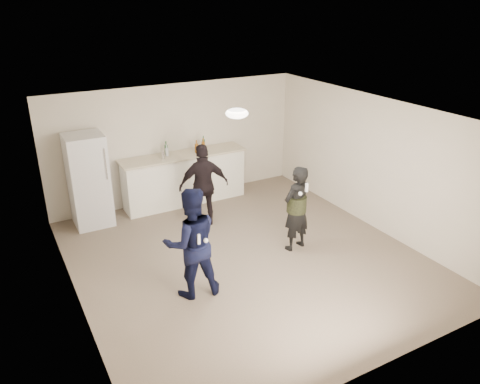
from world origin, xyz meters
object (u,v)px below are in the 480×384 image
counter (185,179)px  fridge (88,181)px  shaker (163,155)px  spectator (204,186)px  woman (296,209)px  man (191,243)px

counter → fridge: bearing=-178.0°
shaker → spectator: (0.40, -1.09, -0.36)m
spectator → woman: bearing=133.1°
man → spectator: 2.29m
fridge → counter: bearing=2.0°
counter → shaker: (-0.48, -0.08, 0.65)m
shaker → spectator: bearing=-69.8°
counter → spectator: size_ratio=1.60×
fridge → spectator: (1.90, -1.10, -0.09)m
shaker → woman: 3.07m
counter → man: size_ratio=1.53×
shaker → man: size_ratio=0.10×
man → woman: man is taller
counter → woman: woman is taller
woman → man: bearing=-1.4°
spectator → fridge: bearing=-18.5°
shaker → man: 3.18m
fridge → man: fridge is taller
counter → shaker: 0.81m
woman → spectator: 1.91m
fridge → woman: size_ratio=1.17×
woman → spectator: spectator is taller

